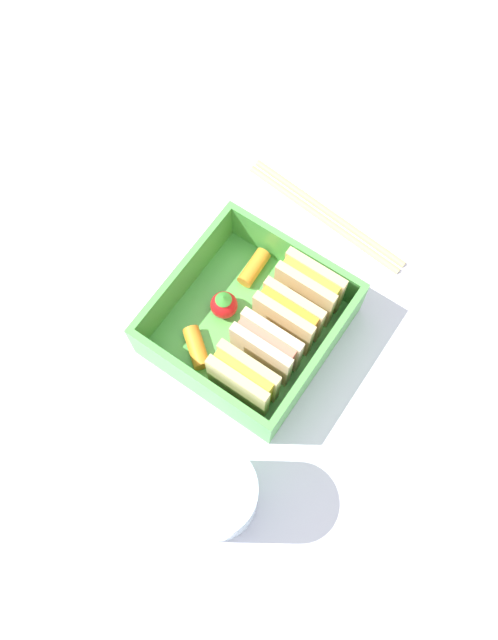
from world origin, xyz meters
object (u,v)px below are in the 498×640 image
at_px(sandwich_left, 309,288).
at_px(drinking_glass, 215,495).
at_px(sandwich_center, 266,348).
at_px(carrot_stick_far_left, 254,268).
at_px(strawberry_far_left, 226,302).
at_px(chopstick_pair, 326,214).
at_px(carrot_stick_left, 196,347).
at_px(sandwich_center_left, 288,317).
at_px(sandwich_center_right, 243,379).

distance_m(sandwich_left, drinking_glass, 0.19).
relative_size(sandwich_center, carrot_stick_far_left, 1.58).
relative_size(strawberry_far_left, drinking_glass, 0.36).
height_order(strawberry_far_left, drinking_glass, drinking_glass).
bearing_deg(strawberry_far_left, chopstick_pair, 171.73).
bearing_deg(sandwich_left, carrot_stick_far_left, -87.62).
distance_m(sandwich_left, carrot_stick_left, 0.11).
xyz_separation_m(strawberry_far_left, chopstick_pair, (-0.14, 0.02, -0.02)).
distance_m(carrot_stick_far_left, drinking_glass, 0.21).
relative_size(carrot_stick_far_left, chopstick_pair, 0.20).
relative_size(sandwich_center, drinking_glass, 0.68).
height_order(chopstick_pair, drinking_glass, drinking_glass).
bearing_deg(sandwich_center, sandwich_center_left, 180.00).
relative_size(sandwich_left, drinking_glass, 0.68).
height_order(carrot_stick_far_left, drinking_glass, drinking_glass).
bearing_deg(carrot_stick_far_left, strawberry_far_left, 0.32).
distance_m(sandwich_center_left, carrot_stick_left, 0.08).
xyz_separation_m(carrot_stick_far_left, drinking_glass, (0.19, 0.09, 0.02)).
relative_size(sandwich_left, carrot_stick_left, 1.55).
distance_m(sandwich_left, sandwich_center_right, 0.10).
bearing_deg(carrot_stick_left, drinking_glass, 43.46).
bearing_deg(carrot_stick_far_left, carrot_stick_left, 1.45).
relative_size(strawberry_far_left, chopstick_pair, 0.17).
xyz_separation_m(sandwich_center_right, chopstick_pair, (-0.19, -0.04, -0.04)).
distance_m(sandwich_center_left, sandwich_center, 0.03).
height_order(sandwich_left, sandwich_center, same).
height_order(carrot_stick_left, drinking_glass, drinking_glass).
height_order(strawberry_far_left, chopstick_pair, strawberry_far_left).
height_order(sandwich_center_right, carrot_stick_left, sandwich_center_right).
relative_size(carrot_stick_far_left, carrot_stick_left, 0.98).
bearing_deg(chopstick_pair, carrot_stick_left, -5.57).
height_order(sandwich_center_left, drinking_glass, drinking_glass).
relative_size(sandwich_center_right, carrot_stick_far_left, 1.58).
bearing_deg(carrot_stick_left, carrot_stick_far_left, -178.55).
xyz_separation_m(sandwich_center_left, sandwich_center, (0.03, 0.00, 0.00)).
distance_m(sandwich_center_left, drinking_glass, 0.16).
relative_size(sandwich_center_left, sandwich_center, 1.00).
height_order(carrot_stick_far_left, carrot_stick_left, same).
bearing_deg(carrot_stick_left, sandwich_center_left, 138.92).
height_order(sandwich_center_right, carrot_stick_far_left, sandwich_center_right).
relative_size(sandwich_center_right, drinking_glass, 0.68).
relative_size(sandwich_center, strawberry_far_left, 1.87).
distance_m(sandwich_center, chopstick_pair, 0.17).
relative_size(carrot_stick_far_left, drinking_glass, 0.43).
height_order(sandwich_left, chopstick_pair, sandwich_left).
xyz_separation_m(carrot_stick_left, drinking_glass, (0.09, 0.09, 0.02)).
xyz_separation_m(sandwich_center_left, carrot_stick_far_left, (-0.03, -0.06, -0.02)).
distance_m(sandwich_center_right, drinking_glass, 0.09).
height_order(carrot_stick_far_left, strawberry_far_left, strawberry_far_left).
bearing_deg(chopstick_pair, drinking_glass, 14.03).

